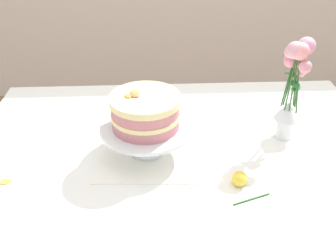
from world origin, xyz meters
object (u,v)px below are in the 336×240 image
Objects in this scene: cake_stand at (146,130)px; dining_table at (182,176)px; layer_cake at (145,111)px; flower_vase at (293,86)px; fallen_rose at (240,179)px.

dining_table is at bearing -10.38° from cake_stand.
flower_vase reaches higher than layer_cake.
fallen_rose is (-0.20, -0.24, -0.17)m from flower_vase.
fallen_rose is at bearing -33.69° from layer_cake.
flower_vase reaches higher than cake_stand.
flower_vase is at bearing 49.77° from fallen_rose.
flower_vase is (0.47, 0.06, 0.11)m from cake_stand.
flower_vase reaches higher than fallen_rose.
cake_stand reaches higher than dining_table.
dining_table is 0.27m from layer_cake.
cake_stand is 0.07m from layer_cake.
dining_table is at bearing -10.38° from layer_cake.
layer_cake is at bearing 169.62° from dining_table.
cake_stand is 0.33m from fallen_rose.
fallen_rose is at bearing -130.23° from flower_vase.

